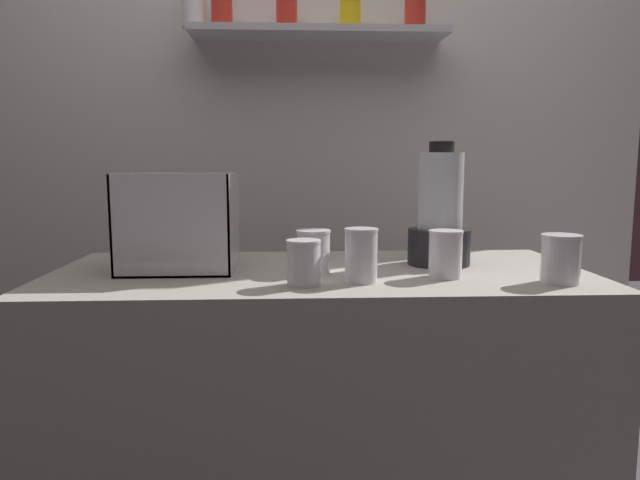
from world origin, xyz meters
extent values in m
cube|color=#9E998E|center=(0.00, 0.00, 0.45)|extent=(1.40, 0.64, 0.90)
cube|color=silver|center=(0.00, 0.77, 1.25)|extent=(2.60, 0.04, 2.50)
cube|color=silver|center=(0.03, 0.65, 1.64)|extent=(0.92, 0.20, 0.02)
cylinder|color=red|center=(-0.32, 0.65, 1.71)|extent=(0.08, 0.08, 0.11)
cylinder|color=red|center=(-0.09, 0.66, 1.71)|extent=(0.08, 0.08, 0.11)
cylinder|color=yellow|center=(0.14, 0.67, 1.71)|extent=(0.08, 0.08, 0.11)
cylinder|color=red|center=(0.37, 0.64, 1.71)|extent=(0.08, 0.08, 0.11)
cylinder|color=white|center=(-0.42, 0.65, 1.74)|extent=(0.08, 0.08, 0.17)
cube|color=white|center=(-0.37, 0.03, 0.90)|extent=(0.29, 0.24, 0.01)
cube|color=white|center=(-0.37, -0.09, 1.03)|extent=(0.29, 0.01, 0.26)
cube|color=white|center=(-0.37, 0.14, 1.03)|extent=(0.29, 0.01, 0.26)
cube|color=white|center=(-0.51, 0.03, 1.03)|extent=(0.01, 0.24, 0.26)
cube|color=white|center=(-0.23, 0.03, 1.03)|extent=(0.01, 0.24, 0.26)
cone|color=orange|center=(-0.40, 0.02, 0.93)|extent=(0.09, 0.19, 0.04)
cone|color=orange|center=(-0.34, 0.04, 0.92)|extent=(0.18, 0.06, 0.03)
cone|color=orange|center=(-0.41, 0.03, 0.93)|extent=(0.14, 0.13, 0.04)
cone|color=orange|center=(-0.33, 0.00, 0.92)|extent=(0.11, 0.14, 0.03)
cone|color=orange|center=(-0.38, 0.03, 0.96)|extent=(0.08, 0.18, 0.03)
cone|color=orange|center=(-0.35, 0.02, 0.95)|extent=(0.07, 0.20, 0.03)
cone|color=orange|center=(-0.38, 0.02, 0.95)|extent=(0.08, 0.19, 0.02)
cone|color=orange|center=(-0.38, 0.02, 0.96)|extent=(0.16, 0.03, 0.03)
cone|color=orange|center=(-0.35, 0.02, 0.99)|extent=(0.04, 0.20, 0.03)
cone|color=orange|center=(-0.41, 0.04, 0.98)|extent=(0.18, 0.04, 0.03)
cone|color=orange|center=(-0.42, 0.03, 0.98)|extent=(0.16, 0.03, 0.03)
cone|color=orange|center=(-0.32, 0.05, 0.97)|extent=(0.16, 0.04, 0.03)
cone|color=orange|center=(-0.41, 0.05, 1.01)|extent=(0.13, 0.11, 0.03)
cylinder|color=black|center=(0.33, 0.07, 0.95)|extent=(0.17, 0.17, 0.10)
cylinder|color=silver|center=(0.33, 0.07, 1.10)|extent=(0.12, 0.12, 0.21)
cylinder|color=red|center=(0.33, 0.07, 1.02)|extent=(0.11, 0.11, 0.04)
cylinder|color=black|center=(0.33, 0.07, 1.22)|extent=(0.07, 0.07, 0.03)
cylinder|color=white|center=(-0.05, -0.19, 0.95)|extent=(0.08, 0.08, 0.10)
cylinder|color=yellow|center=(-0.05, -0.19, 0.94)|extent=(0.07, 0.07, 0.09)
cylinder|color=white|center=(-0.05, -0.19, 1.00)|extent=(0.08, 0.08, 0.01)
cylinder|color=white|center=(-0.02, -0.04, 0.95)|extent=(0.09, 0.09, 0.11)
cylinder|color=orange|center=(-0.02, -0.04, 0.94)|extent=(0.08, 0.08, 0.09)
cylinder|color=white|center=(-0.02, -0.04, 1.01)|extent=(0.09, 0.09, 0.01)
cylinder|color=white|center=(0.09, -0.16, 0.96)|extent=(0.08, 0.08, 0.12)
cylinder|color=orange|center=(0.09, -0.16, 0.94)|extent=(0.07, 0.07, 0.09)
cylinder|color=white|center=(0.09, -0.16, 1.03)|extent=(0.08, 0.08, 0.01)
cylinder|color=white|center=(0.30, -0.11, 0.96)|extent=(0.08, 0.08, 0.11)
cylinder|color=red|center=(0.30, -0.11, 0.93)|extent=(0.08, 0.08, 0.06)
cylinder|color=white|center=(0.30, -0.11, 1.01)|extent=(0.09, 0.09, 0.01)
cylinder|color=white|center=(0.56, -0.19, 0.95)|extent=(0.09, 0.09, 0.11)
cylinder|color=orange|center=(0.56, -0.19, 0.95)|extent=(0.08, 0.08, 0.09)
cylinder|color=white|center=(0.56, -0.19, 1.01)|extent=(0.09, 0.09, 0.01)
camera|label=1|loc=(-0.07, -1.51, 1.19)|focal=32.56mm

